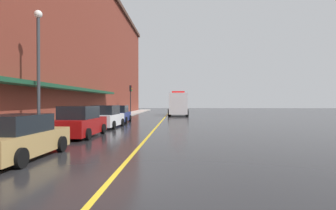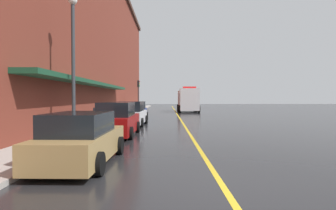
# 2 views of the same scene
# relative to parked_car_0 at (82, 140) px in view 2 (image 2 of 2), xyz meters

# --- Properties ---
(ground_plane) EXTENTS (112.00, 112.00, 0.00)m
(ground_plane) POSITION_rel_parked_car_0_xyz_m (3.94, 22.34, -0.75)
(ground_plane) COLOR #232326
(sidewalk_left) EXTENTS (2.40, 70.00, 0.15)m
(sidewalk_left) POSITION_rel_parked_car_0_xyz_m (-2.26, 22.34, -0.68)
(sidewalk_left) COLOR #ADA8A0
(sidewalk_left) RESTS_ON ground
(lane_center_stripe) EXTENTS (0.16, 70.00, 0.01)m
(lane_center_stripe) POSITION_rel_parked_car_0_xyz_m (3.94, 22.34, -0.75)
(lane_center_stripe) COLOR gold
(lane_center_stripe) RESTS_ON ground
(brick_building_left) EXTENTS (14.80, 64.00, 17.37)m
(brick_building_left) POSITION_rel_parked_car_0_xyz_m (-10.28, 21.34, 7.94)
(brick_building_left) COLOR maroon
(brick_building_left) RESTS_ON ground
(parked_car_0) EXTENTS (2.09, 4.57, 1.60)m
(parked_car_0) POSITION_rel_parked_car_0_xyz_m (0.00, 0.00, 0.00)
(parked_car_0) COLOR #A5844C
(parked_car_0) RESTS_ON ground
(parked_car_1) EXTENTS (2.09, 4.60, 1.80)m
(parked_car_1) POSITION_rel_parked_car_0_xyz_m (0.00, 6.22, 0.09)
(parked_car_1) COLOR maroon
(parked_car_1) RESTS_ON ground
(parked_car_2) EXTENTS (2.19, 4.39, 1.77)m
(parked_car_2) POSITION_rel_parked_car_0_xyz_m (0.02, 11.87, 0.07)
(parked_car_2) COLOR silver
(parked_car_2) RESTS_ON ground
(parked_car_3) EXTENTS (2.09, 4.53, 1.69)m
(parked_car_3) POSITION_rel_parked_car_0_xyz_m (-0.11, 17.18, 0.04)
(parked_car_3) COLOR navy
(parked_car_3) RESTS_ON ground
(box_truck) EXTENTS (2.86, 7.60, 3.50)m
(box_truck) POSITION_rel_parked_car_0_xyz_m (5.67, 31.10, 0.91)
(box_truck) COLOR silver
(box_truck) RESTS_ON ground
(parking_meter_0) EXTENTS (0.14, 0.18, 1.33)m
(parking_meter_0) POSITION_rel_parked_car_0_xyz_m (-1.41, 7.07, 0.31)
(parking_meter_0) COLOR #4C4C51
(parking_meter_0) RESTS_ON sidewalk_left
(parking_meter_1) EXTENTS (0.14, 0.18, 1.33)m
(parking_meter_1) POSITION_rel_parked_car_0_xyz_m (-1.41, 7.93, 0.31)
(parking_meter_1) COLOR #4C4C51
(parking_meter_1) RESTS_ON sidewalk_left
(parking_meter_2) EXTENTS (0.14, 0.18, 1.33)m
(parking_meter_2) POSITION_rel_parked_car_0_xyz_m (-1.41, 9.09, 0.31)
(parking_meter_2) COLOR #4C4C51
(parking_meter_2) RESTS_ON sidewalk_left
(street_lamp_left) EXTENTS (0.44, 0.44, 6.94)m
(street_lamp_left) POSITION_rel_parked_car_0_xyz_m (-2.01, 5.33, 3.65)
(street_lamp_left) COLOR #33383D
(street_lamp_left) RESTS_ON sidewalk_left
(traffic_light_near) EXTENTS (0.38, 0.36, 4.30)m
(traffic_light_near) POSITION_rel_parked_car_0_xyz_m (-1.35, 30.81, 2.40)
(traffic_light_near) COLOR #232326
(traffic_light_near) RESTS_ON sidewalk_left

